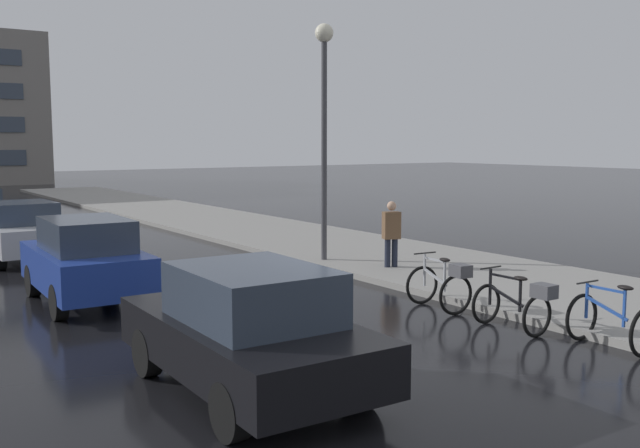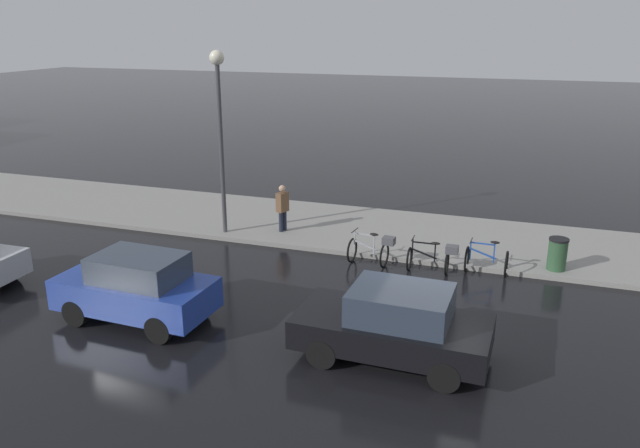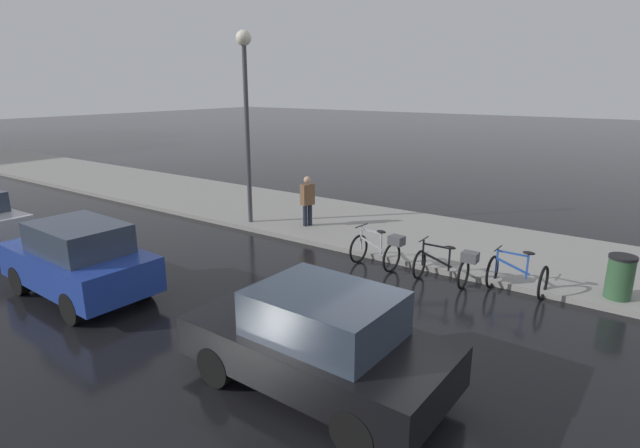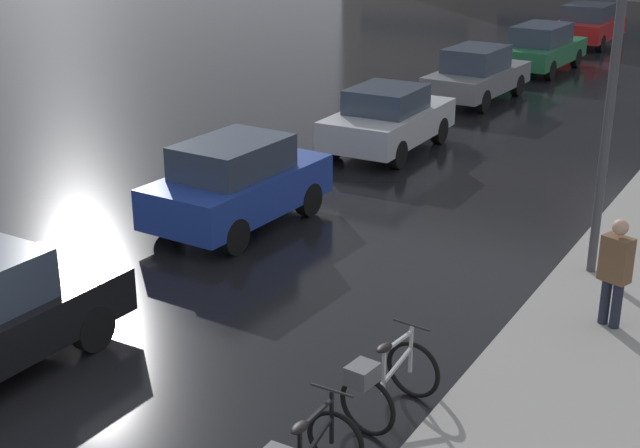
{
  "view_description": "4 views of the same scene",
  "coord_description": "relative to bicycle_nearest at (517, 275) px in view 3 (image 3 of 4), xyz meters",
  "views": [
    {
      "loc": [
        -6.02,
        -7.04,
        3.1
      ],
      "look_at": [
        0.99,
        3.17,
        1.66
      ],
      "focal_mm": 40.0,
      "sensor_mm": 36.0,
      "label": 1
    },
    {
      "loc": [
        -13.4,
        -1.79,
        6.75
      ],
      "look_at": [
        1.85,
        3.44,
        1.53
      ],
      "focal_mm": 35.0,
      "sensor_mm": 36.0,
      "label": 2
    },
    {
      "loc": [
        -7.23,
        -3.32,
        4.41
      ],
      "look_at": [
        0.65,
        2.31,
        1.7
      ],
      "focal_mm": 28.0,
      "sensor_mm": 36.0,
      "label": 3
    },
    {
      "loc": [
        7.01,
        -5.82,
        5.8
      ],
      "look_at": [
        0.81,
        4.68,
        1.22
      ],
      "focal_mm": 50.0,
      "sensor_mm": 36.0,
      "label": 4
    }
  ],
  "objects": [
    {
      "name": "streetlamp",
      "position": [
        0.61,
        8.46,
        3.74
      ],
      "size": [
        0.46,
        0.46,
        5.96
      ],
      "color": "#424247",
      "rests_on": "ground"
    },
    {
      "name": "bicycle_second",
      "position": [
        -0.43,
        1.41,
        0.07
      ],
      "size": [
        0.7,
        1.38,
        1.0
      ],
      "color": "black",
      "rests_on": "ground"
    },
    {
      "name": "sidewalk_kerb",
      "position": [
        2.5,
        10.92,
        -0.34
      ],
      "size": [
        4.8,
        60.0,
        0.14
      ],
      "primitive_type": "cube",
      "color": "gray",
      "rests_on": "ground"
    },
    {
      "name": "trash_bin",
      "position": [
        0.65,
        -1.86,
        0.12
      ],
      "size": [
        0.54,
        0.54,
        1.06
      ],
      "color": "#2D5133",
      "rests_on": "ground"
    },
    {
      "name": "car_blue",
      "position": [
        -5.6,
        7.56,
        0.42
      ],
      "size": [
        1.86,
        3.76,
        1.65
      ],
      "color": "navy",
      "rests_on": "ground"
    },
    {
      "name": "car_black",
      "position": [
        -5.4,
        1.44,
        0.39
      ],
      "size": [
        1.97,
        4.06,
        1.59
      ],
      "color": "black",
      "rests_on": "ground"
    },
    {
      "name": "bicycle_nearest",
      "position": [
        0.0,
        0.0,
        0.0
      ],
      "size": [
        0.78,
        1.16,
        1.0
      ],
      "color": "black",
      "rests_on": "ground"
    },
    {
      "name": "pedestrian",
      "position": [
        1.32,
        6.69,
        0.55
      ],
      "size": [
        0.46,
        0.36,
        1.7
      ],
      "color": "#1E2333",
      "rests_on": "ground"
    },
    {
      "name": "ground_plane",
      "position": [
        -3.5,
        0.92,
        -0.41
      ],
      "size": [
        140.0,
        140.0,
        0.0
      ],
      "primitive_type": "plane",
      "color": "black"
    },
    {
      "name": "bicycle_third",
      "position": [
        -0.4,
        3.18,
        0.09
      ],
      "size": [
        0.85,
        1.37,
        1.01
      ],
      "color": "black",
      "rests_on": "ground"
    }
  ]
}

